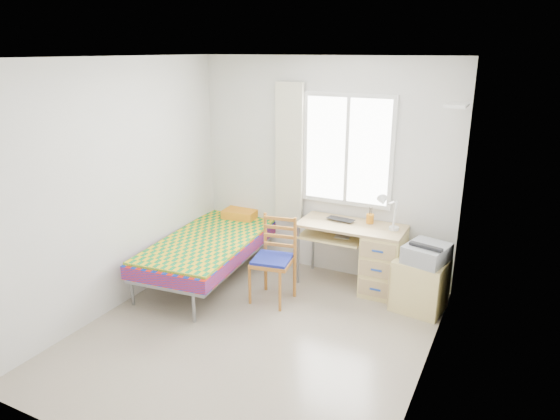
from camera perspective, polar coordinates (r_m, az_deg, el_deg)
The scene contains 17 objects.
floor at distance 5.04m, azimuth -3.10°, elevation -14.01°, with size 3.50×3.50×0.00m, color #BCAD93.
ceiling at distance 4.28m, azimuth -3.71°, elevation 17.02°, with size 3.50×3.50×0.00m, color white.
wall_back at distance 6.02m, azimuth 4.97°, elevation 4.75°, with size 3.20×3.20×0.00m, color silver.
wall_left at distance 5.44m, azimuth -18.17°, elevation 2.49°, with size 3.50×3.50×0.00m, color silver.
wall_right at distance 3.98m, azimuth 17.05°, elevation -2.95°, with size 3.50×3.50×0.00m, color silver.
window at distance 5.84m, azimuth 7.70°, elevation 6.76°, with size 1.10×0.04×1.30m.
curtain at distance 6.08m, azimuth 1.07°, elevation 6.41°, with size 0.35×0.05×1.70m, color beige.
floating_shelf at distance 5.17m, azimuth 19.53°, elevation 11.21°, with size 0.20×0.32×0.03m, color white.
bed at distance 6.09m, azimuth -7.35°, elevation -3.55°, with size 1.20×2.23×0.93m.
desk at distance 5.79m, azimuth 11.06°, elevation -5.35°, with size 1.21×0.57×0.76m.
chair at distance 5.46m, azimuth -0.57°, elevation -5.08°, with size 0.47×0.47×0.95m.
cabinet at distance 5.55m, azimuth 15.66°, elevation -8.23°, with size 0.58×0.52×0.56m.
printer at distance 5.39m, azimuth 16.44°, elevation -4.71°, with size 0.48×0.53×0.19m.
laptop at distance 5.81m, azimuth 6.74°, elevation -1.25°, with size 0.33×0.21×0.03m, color black.
pen_cup at distance 5.81m, azimuth 10.24°, elevation -0.99°, with size 0.09×0.09×0.11m, color orange.
task_lamp at distance 5.49m, azimuth 12.12°, elevation 0.18°, with size 0.23×0.33×0.44m.
book at distance 5.88m, azimuth 6.39°, elevation -2.84°, with size 0.17×0.24×0.02m, color gray.
Camera 1 is at (2.15, -3.70, 2.67)m, focal length 32.00 mm.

